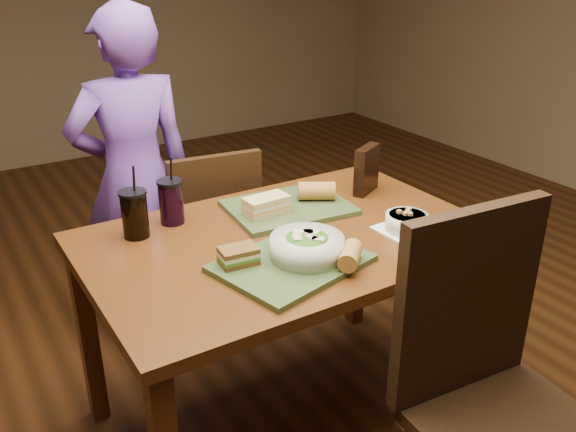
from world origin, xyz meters
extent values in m
plane|color=#381C0B|center=(0.00, 0.00, 0.00)|extent=(6.00, 6.00, 0.00)
cube|color=#4F280F|center=(0.60, -0.38, 0.35)|extent=(0.06, 0.06, 0.71)
cube|color=#4F280F|center=(-0.60, 0.38, 0.35)|extent=(0.06, 0.06, 0.71)
cube|color=#4F280F|center=(0.60, 0.38, 0.35)|extent=(0.06, 0.06, 0.71)
cube|color=#4F280F|center=(0.00, 0.00, 0.73)|extent=(1.30, 0.85, 0.04)
cube|color=black|center=(0.17, -0.62, 0.77)|extent=(0.45, 0.08, 0.53)
cube|color=black|center=(-0.01, 0.70, 0.41)|extent=(0.42, 0.42, 0.04)
cube|color=black|center=(-0.01, 0.53, 0.65)|extent=(0.38, 0.08, 0.45)
cube|color=black|center=(-0.17, 0.54, 0.19)|extent=(0.04, 0.04, 0.39)
cube|color=black|center=(0.16, 0.54, 0.19)|extent=(0.04, 0.04, 0.39)
cube|color=black|center=(-0.17, 0.86, 0.19)|extent=(0.04, 0.04, 0.39)
cube|color=black|center=(0.16, 0.86, 0.19)|extent=(0.04, 0.04, 0.39)
imported|color=#6A3BA4|center=(-0.22, 0.87, 0.72)|extent=(0.54, 0.37, 1.44)
cube|color=#384726|center=(-0.10, -0.18, 0.76)|extent=(0.48, 0.41, 0.02)
cube|color=#384726|center=(0.11, 0.18, 0.76)|extent=(0.45, 0.36, 0.02)
cylinder|color=silver|center=(-0.05, -0.18, 0.80)|extent=(0.22, 0.22, 0.06)
ellipsoid|color=#427219|center=(-0.05, -0.18, 0.81)|extent=(0.18, 0.18, 0.06)
cube|color=beige|center=(-0.06, -0.15, 0.84)|extent=(0.04, 0.04, 0.01)
cube|color=beige|center=(-0.08, -0.18, 0.84)|extent=(0.04, 0.04, 0.01)
cube|color=beige|center=(-0.02, -0.18, 0.84)|extent=(0.04, 0.04, 0.01)
cube|color=beige|center=(-0.03, -0.16, 0.84)|extent=(0.04, 0.04, 0.01)
cube|color=beige|center=(-0.03, -0.16, 0.84)|extent=(0.04, 0.04, 0.01)
cube|color=beige|center=(-0.03, -0.22, 0.84)|extent=(0.04, 0.04, 0.01)
cube|color=beige|center=(-0.04, -0.20, 0.84)|extent=(0.03, 0.04, 0.01)
cube|color=white|center=(0.35, -0.18, 0.75)|extent=(0.17, 0.17, 0.00)
cylinder|color=silver|center=(0.35, -0.18, 0.78)|extent=(0.14, 0.14, 0.06)
cylinder|color=black|center=(0.35, -0.18, 0.80)|extent=(0.12, 0.12, 0.01)
cube|color=#B28947|center=(0.34, -0.15, 0.81)|extent=(0.02, 0.02, 0.01)
cube|color=#B28947|center=(0.38, -0.16, 0.81)|extent=(0.02, 0.02, 0.01)
cube|color=#B28947|center=(0.36, -0.17, 0.81)|extent=(0.02, 0.02, 0.01)
cube|color=#B28947|center=(0.36, -0.19, 0.81)|extent=(0.02, 0.02, 0.01)
cube|color=#B28947|center=(0.34, -0.18, 0.81)|extent=(0.01, 0.01, 0.01)
cube|color=#593819|center=(-0.24, -0.11, 0.78)|extent=(0.12, 0.09, 0.01)
cube|color=#3F721E|center=(-0.24, -0.11, 0.79)|extent=(0.12, 0.09, 0.01)
cube|color=beige|center=(-0.24, -0.11, 0.80)|extent=(0.12, 0.09, 0.01)
cube|color=#593819|center=(-0.24, -0.11, 0.81)|extent=(0.12, 0.09, 0.01)
cube|color=tan|center=(0.01, 0.16, 0.78)|extent=(0.16, 0.09, 0.02)
cube|color=orange|center=(0.01, 0.16, 0.79)|extent=(0.16, 0.09, 0.01)
cube|color=beige|center=(0.01, 0.16, 0.80)|extent=(0.16, 0.09, 0.01)
cube|color=tan|center=(0.01, 0.16, 0.82)|extent=(0.16, 0.09, 0.02)
cylinder|color=#AD7533|center=(0.03, -0.29, 0.80)|extent=(0.12, 0.12, 0.06)
cylinder|color=#AD7533|center=(0.23, 0.17, 0.80)|extent=(0.15, 0.13, 0.07)
cylinder|color=black|center=(-0.42, 0.26, 0.82)|extent=(0.08, 0.08, 0.15)
cylinder|color=black|center=(-0.42, 0.26, 0.90)|extent=(0.09, 0.09, 0.01)
cylinder|color=black|center=(-0.41, 0.26, 0.95)|extent=(0.01, 0.02, 0.10)
cylinder|color=black|center=(-0.28, 0.30, 0.82)|extent=(0.08, 0.08, 0.14)
cylinder|color=black|center=(-0.28, 0.30, 0.90)|extent=(0.09, 0.09, 0.01)
cylinder|color=black|center=(-0.27, 0.30, 0.94)|extent=(0.01, 0.02, 0.09)
cube|color=black|center=(0.46, 0.17, 0.84)|extent=(0.14, 0.10, 0.18)
camera|label=1|loc=(-0.95, -1.52, 1.62)|focal=38.00mm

